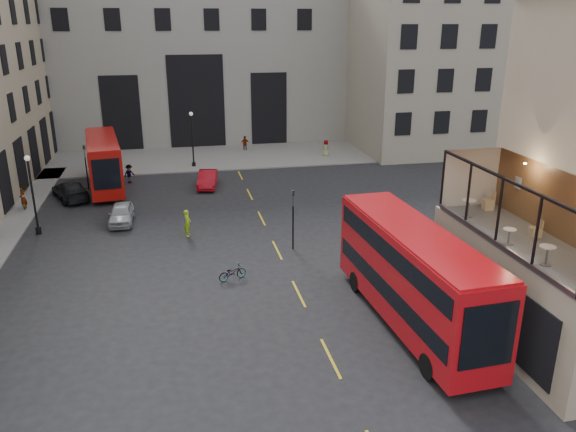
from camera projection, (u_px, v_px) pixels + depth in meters
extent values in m
plane|color=black|center=(376.00, 353.00, 23.95)|extent=(140.00, 140.00, 0.00)
cube|color=black|center=(487.00, 300.00, 24.26)|extent=(0.08, 9.20, 3.00)
cube|color=brown|center=(563.00, 207.00, 23.50)|extent=(0.04, 10.00, 2.90)
cube|color=beige|center=(471.00, 178.00, 27.83)|extent=(3.00, 0.04, 2.90)
cube|color=black|center=(537.00, 175.00, 22.73)|extent=(3.00, 10.00, 0.04)
cube|color=slate|center=(495.00, 242.00, 23.37)|extent=(0.12, 10.00, 0.18)
cube|color=black|center=(503.00, 178.00, 22.46)|extent=(0.12, 10.00, 0.10)
cube|color=beige|center=(518.00, 183.00, 26.40)|extent=(0.04, 0.45, 0.55)
cylinder|color=#FFD899|center=(525.00, 164.00, 24.75)|extent=(0.12, 0.12, 0.05)
cube|color=tan|center=(519.00, 291.00, 24.47)|extent=(3.00, 11.00, 4.50)
cube|color=slate|center=(527.00, 242.00, 23.71)|extent=(3.00, 10.00, 0.10)
cube|color=gray|center=(192.00, 61.00, 64.36)|extent=(34.00, 10.00, 18.00)
cube|color=black|center=(197.00, 102.00, 61.03)|extent=(6.00, 0.12, 10.00)
cube|color=black|center=(121.00, 114.00, 59.81)|extent=(4.00, 0.12, 8.00)
cube|color=black|center=(269.00, 109.00, 62.90)|extent=(4.00, 0.12, 8.00)
cube|color=gray|center=(426.00, 53.00, 61.48)|extent=(16.00, 18.00, 20.00)
cube|color=slate|center=(192.00, 157.00, 57.88)|extent=(40.00, 12.00, 0.12)
cylinder|color=black|center=(293.00, 228.00, 34.38)|extent=(0.10, 0.10, 2.80)
imported|color=black|center=(293.00, 198.00, 33.76)|extent=(0.16, 0.20, 1.00)
cylinder|color=black|center=(87.00, 174.00, 46.46)|extent=(0.10, 0.10, 2.80)
imported|color=black|center=(84.00, 151.00, 45.83)|extent=(0.16, 0.20, 1.00)
cylinder|color=black|center=(33.00, 198.00, 36.47)|extent=(0.14, 0.14, 5.00)
cylinder|color=black|center=(38.00, 230.00, 37.21)|extent=(0.36, 0.36, 0.50)
sphere|color=silver|center=(27.00, 158.00, 35.59)|extent=(0.36, 0.36, 0.36)
cylinder|color=black|center=(193.00, 142.00, 53.38)|extent=(0.14, 0.14, 5.00)
cylinder|color=black|center=(194.00, 165.00, 54.12)|extent=(0.36, 0.36, 0.50)
sphere|color=silver|center=(191.00, 114.00, 52.50)|extent=(0.36, 0.36, 0.36)
cube|color=red|center=(413.00, 275.00, 25.48)|extent=(3.25, 11.83, 4.15)
cube|color=black|center=(412.00, 286.00, 25.67)|extent=(3.26, 11.20, 0.85)
cube|color=black|center=(415.00, 249.00, 25.06)|extent=(3.26, 11.20, 0.85)
cube|color=red|center=(416.00, 231.00, 24.78)|extent=(3.13, 11.59, 0.13)
cylinder|color=black|center=(356.00, 282.00, 29.26)|extent=(0.35, 1.08, 1.06)
cylinder|color=black|center=(399.00, 277.00, 29.84)|extent=(0.35, 1.08, 1.06)
cylinder|color=black|center=(428.00, 366.00, 22.10)|extent=(0.35, 1.08, 1.06)
cylinder|color=black|center=(483.00, 358.00, 22.68)|extent=(0.35, 1.08, 1.06)
cube|color=#A30E0B|center=(104.00, 161.00, 46.85)|extent=(3.85, 10.93, 3.79)
cube|color=black|center=(104.00, 168.00, 47.03)|extent=(3.81, 10.36, 0.78)
cube|color=black|center=(102.00, 148.00, 46.47)|extent=(3.81, 10.36, 0.78)
cube|color=#A30E0B|center=(101.00, 139.00, 46.22)|extent=(3.73, 10.71, 0.12)
cylinder|color=black|center=(92.00, 173.00, 50.14)|extent=(0.40, 1.00, 0.97)
cylinder|color=black|center=(117.00, 171.00, 50.84)|extent=(0.40, 1.00, 0.97)
cylinder|color=black|center=(94.00, 196.00, 43.77)|extent=(0.40, 1.00, 0.97)
cylinder|color=black|center=(123.00, 193.00, 44.46)|extent=(0.40, 1.00, 0.97)
imported|color=#9D9FA4|center=(121.00, 214.00, 39.12)|extent=(1.67, 3.96, 1.34)
imported|color=#A10915|center=(208.00, 179.00, 47.58)|extent=(2.11, 4.38, 1.38)
imported|color=black|center=(70.00, 190.00, 44.30)|extent=(3.76, 5.37, 1.44)
imported|color=gray|center=(232.00, 272.00, 30.59)|extent=(1.70, 1.07, 0.84)
imported|color=#A7D616|center=(187.00, 223.00, 36.68)|extent=(0.52, 0.71, 1.79)
imported|color=gray|center=(115.00, 176.00, 48.18)|extent=(0.77, 0.60, 1.57)
imported|color=gray|center=(129.00, 174.00, 48.68)|extent=(1.20, 1.16, 1.64)
imported|color=gray|center=(245.00, 144.00, 60.60)|extent=(1.00, 0.48, 1.65)
imported|color=gray|center=(326.00, 148.00, 58.10)|extent=(1.00, 0.99, 1.75)
imported|color=gray|center=(23.00, 198.00, 41.48)|extent=(0.49, 0.73, 1.98)
cylinder|color=beige|center=(548.00, 247.00, 21.18)|extent=(0.61, 0.61, 0.04)
cylinder|color=slate|center=(546.00, 256.00, 21.30)|extent=(0.08, 0.08, 0.71)
cylinder|color=slate|center=(545.00, 264.00, 21.42)|extent=(0.45, 0.45, 0.03)
cylinder|color=white|center=(510.00, 229.00, 23.23)|extent=(0.53, 0.53, 0.04)
cylinder|color=slate|center=(509.00, 236.00, 23.33)|extent=(0.07, 0.07, 0.62)
cylinder|color=slate|center=(508.00, 243.00, 23.44)|extent=(0.39, 0.39, 0.03)
cylinder|color=silver|center=(469.00, 200.00, 26.42)|extent=(0.66, 0.66, 0.04)
cylinder|color=slate|center=(468.00, 208.00, 26.56)|extent=(0.09, 0.09, 0.77)
cylinder|color=slate|center=(467.00, 216.00, 26.68)|extent=(0.49, 0.49, 0.03)
cube|color=#DDB37F|center=(536.00, 232.00, 24.11)|extent=(0.42, 0.42, 0.41)
cube|color=#DDB37F|center=(540.00, 224.00, 24.04)|extent=(0.08, 0.38, 0.36)
cube|color=tan|center=(533.00, 232.00, 24.19)|extent=(0.46, 0.46, 0.41)
cube|color=tan|center=(539.00, 223.00, 24.06)|extent=(0.13, 0.38, 0.36)
cube|color=tan|center=(488.00, 205.00, 27.60)|extent=(0.54, 0.54, 0.51)
cube|color=tan|center=(493.00, 195.00, 27.46)|extent=(0.12, 0.47, 0.45)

